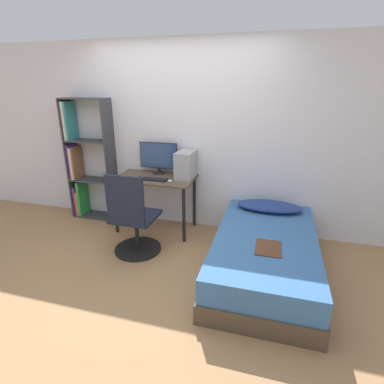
# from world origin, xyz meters

# --- Properties ---
(ground_plane) EXTENTS (14.00, 14.00, 0.00)m
(ground_plane) POSITION_xyz_m (0.00, 0.00, 0.00)
(ground_plane) COLOR #9E754C
(wall_back) EXTENTS (8.00, 0.05, 2.50)m
(wall_back) POSITION_xyz_m (0.00, 1.42, 1.25)
(wall_back) COLOR silver
(wall_back) RESTS_ON ground_plane
(desk) EXTENTS (1.07, 0.60, 0.76)m
(desk) POSITION_xyz_m (-0.30, 1.10, 0.64)
(desk) COLOR brown
(desk) RESTS_ON ground_plane
(bookshelf) EXTENTS (0.68, 0.29, 1.76)m
(bookshelf) POSITION_xyz_m (-1.49, 1.25, 0.83)
(bookshelf) COLOR #38383D
(bookshelf) RESTS_ON ground_plane
(office_chair) EXTENTS (0.57, 0.57, 1.02)m
(office_chair) POSITION_xyz_m (-0.30, 0.42, 0.39)
(office_chair) COLOR black
(office_chair) RESTS_ON ground_plane
(bed) EXTENTS (1.06, 1.92, 0.44)m
(bed) POSITION_xyz_m (1.21, 0.44, 0.22)
(bed) COLOR #4C3D2D
(bed) RESTS_ON ground_plane
(pillow) EXTENTS (0.80, 0.36, 0.11)m
(pillow) POSITION_xyz_m (1.21, 1.14, 0.49)
(pillow) COLOR navy
(pillow) RESTS_ON bed
(magazine) EXTENTS (0.24, 0.32, 0.01)m
(magazine) POSITION_xyz_m (1.24, 0.17, 0.45)
(magazine) COLOR #56331E
(magazine) RESTS_ON bed
(monitor) EXTENTS (0.54, 0.18, 0.43)m
(monitor) POSITION_xyz_m (-0.32, 1.30, 1.00)
(monitor) COLOR black
(monitor) RESTS_ON desk
(keyboard) EXTENTS (0.43, 0.11, 0.02)m
(keyboard) POSITION_xyz_m (-0.31, 0.98, 0.77)
(keyboard) COLOR black
(keyboard) RESTS_ON desk
(pc_tower) EXTENTS (0.22, 0.36, 0.35)m
(pc_tower) POSITION_xyz_m (0.10, 1.20, 0.94)
(pc_tower) COLOR #99999E
(pc_tower) RESTS_ON desk
(mouse) EXTENTS (0.06, 0.09, 0.02)m
(mouse) POSITION_xyz_m (-0.04, 0.98, 0.77)
(mouse) COLOR silver
(mouse) RESTS_ON desk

